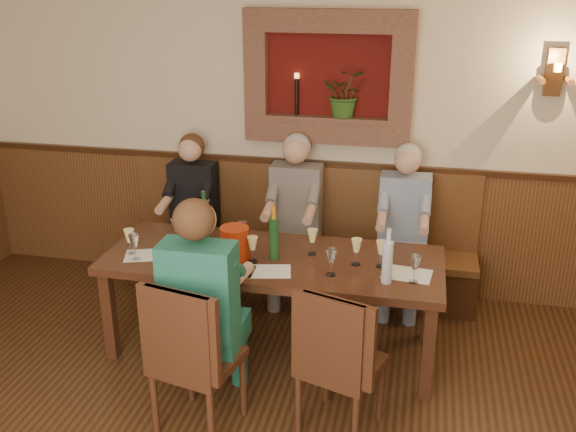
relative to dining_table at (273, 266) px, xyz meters
name	(u,v)px	position (x,y,z in m)	size (l,w,h in m)	color
room_shell	(159,185)	(0.00, -1.85, 1.21)	(6.04, 6.04, 2.82)	beige
wall_niche	(332,84)	(0.24, 1.09, 1.13)	(1.36, 0.30, 1.06)	#520F0B
wall_sconce	(554,73)	(1.90, 1.08, 1.27)	(0.25, 0.20, 0.35)	#562F18
dining_table	(273,266)	(0.00, 0.00, 0.00)	(2.40, 0.90, 0.75)	#361910
bench	(298,256)	(0.00, 0.94, -0.35)	(3.00, 0.45, 1.11)	#381E0F
chair_near_left	(197,385)	(-0.25, -0.97, -0.37)	(0.55, 0.55, 1.03)	#361910
chair_near_right	(339,389)	(0.60, -0.80, -0.39)	(0.55, 0.55, 0.99)	#361910
person_bench_left	(192,227)	(-0.92, 0.84, -0.11)	(0.40, 0.49, 1.37)	black
person_bench_mid	(294,233)	(-0.02, 0.84, -0.09)	(0.42, 0.51, 1.42)	#585450
person_bench_right	(402,244)	(0.88, 0.84, -0.10)	(0.40, 0.49, 1.39)	navy
person_chair_front	(206,325)	(-0.24, -0.78, -0.06)	(0.44, 0.54, 1.47)	#1A5B5E
spittoon_bucket	(235,243)	(-0.26, -0.08, 0.19)	(0.21, 0.21, 0.23)	red
wine_bottle_green_a	(274,238)	(0.02, -0.03, 0.24)	(0.08, 0.08, 0.39)	#19471E
wine_bottle_green_b	(205,221)	(-0.56, 0.17, 0.24)	(0.08, 0.08, 0.40)	#19471E
water_bottle	(387,261)	(0.82, -0.23, 0.23)	(0.07, 0.07, 0.38)	silver
tasting_sheet_a	(146,255)	(-0.89, -0.17, 0.08)	(0.30, 0.21, 0.00)	white
tasting_sheet_b	(269,271)	(0.03, -0.24, 0.08)	(0.30, 0.21, 0.00)	white
tasting_sheet_c	(407,274)	(0.95, -0.08, 0.08)	(0.32, 0.23, 0.00)	white
tasting_sheet_d	(234,271)	(-0.21, -0.28, 0.08)	(0.28, 0.20, 0.00)	white
wine_glass_0	(130,242)	(-1.01, -0.17, 0.17)	(0.08, 0.08, 0.19)	#FFF098
wine_glass_1	(176,231)	(-0.76, 0.09, 0.17)	(0.08, 0.08, 0.19)	white
wine_glass_2	(185,250)	(-0.58, -0.22, 0.17)	(0.08, 0.08, 0.19)	#FFF098
wine_glass_3	(242,234)	(-0.26, 0.14, 0.17)	(0.08, 0.08, 0.19)	white
wine_glass_4	(253,250)	(-0.12, -0.12, 0.17)	(0.08, 0.08, 0.19)	#FFF098
wine_glass_5	(312,242)	(0.27, 0.10, 0.17)	(0.08, 0.08, 0.19)	#FFF098
wine_glass_6	(331,262)	(0.45, -0.20, 0.17)	(0.08, 0.08, 0.19)	white
wine_glass_7	(381,254)	(0.76, 0.00, 0.17)	(0.08, 0.08, 0.19)	#FFF098
wine_glass_8	(414,269)	(0.99, -0.20, 0.17)	(0.08, 0.08, 0.19)	white
wine_glass_9	(229,257)	(-0.24, -0.27, 0.17)	(0.08, 0.08, 0.19)	#FFF098
wine_glass_10	(356,252)	(0.59, 0.00, 0.17)	(0.08, 0.08, 0.19)	#FFF098
wine_glass_11	(135,247)	(-0.93, -0.25, 0.17)	(0.08, 0.08, 0.19)	white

